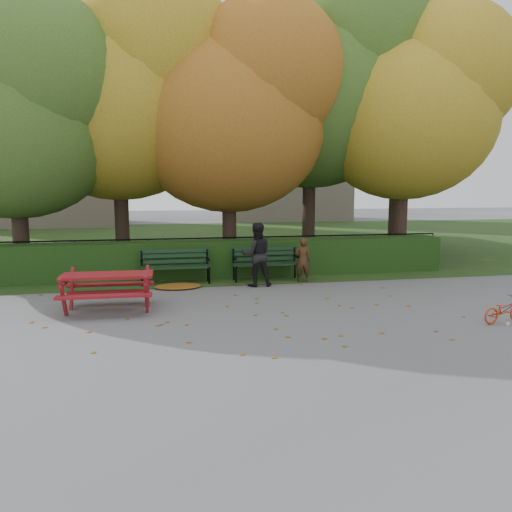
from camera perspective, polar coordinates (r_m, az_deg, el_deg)
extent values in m
plane|color=slate|center=(9.73, -0.48, -6.90)|extent=(90.00, 90.00, 0.00)
plane|color=#1C3315|center=(23.44, -7.08, 1.76)|extent=(90.00, 90.00, 0.00)
cube|color=#B6A290|center=(36.31, -23.75, 15.18)|extent=(10.00, 7.00, 15.00)
cube|color=#B6A290|center=(38.67, 3.26, 13.09)|extent=(9.00, 6.00, 12.00)
cube|color=black|center=(14.00, -4.03, -0.28)|extent=(13.00, 0.90, 1.00)
cube|color=black|center=(14.84, -4.42, -1.46)|extent=(14.00, 0.04, 0.04)
cube|color=black|center=(14.72, -4.46, 2.08)|extent=(14.00, 0.04, 0.04)
cylinder|color=black|center=(14.72, -16.11, -0.17)|extent=(0.03, 0.03, 1.00)
cylinder|color=black|center=(14.78, -4.44, 0.15)|extent=(0.03, 0.03, 1.00)
cylinder|color=black|center=(15.44, 6.68, 0.45)|extent=(0.03, 0.03, 1.00)
cylinder|color=black|center=(16.86, 18.05, 0.74)|extent=(0.03, 0.03, 1.00)
cylinder|color=black|center=(15.53, -25.32, 2.80)|extent=(0.44, 0.44, 2.62)
ellipsoid|color=#2F4E1B|center=(15.57, -25.95, 13.16)|extent=(5.60, 5.60, 5.04)
sphere|color=#2F4E1B|center=(14.88, -23.09, 18.52)|extent=(4.20, 4.20, 4.20)
cylinder|color=black|center=(16.29, -15.09, 4.42)|extent=(0.44, 0.44, 3.15)
ellipsoid|color=olive|center=(16.45, -15.53, 16.23)|extent=(6.40, 6.40, 5.76)
sphere|color=olive|center=(15.92, -11.60, 21.93)|extent=(4.80, 4.80, 4.80)
cylinder|color=black|center=(15.65, -3.07, 3.90)|extent=(0.44, 0.44, 2.80)
ellipsoid|color=brown|center=(15.72, -3.15, 14.88)|extent=(6.00, 6.00, 5.40)
sphere|color=brown|center=(15.41, 1.36, 20.12)|extent=(4.50, 4.50, 4.50)
cylinder|color=black|center=(17.57, 6.05, 5.45)|extent=(0.44, 0.44, 3.50)
ellipsoid|color=#2F4E1B|center=(17.81, 6.23, 17.59)|extent=(6.80, 6.80, 6.12)
sphere|color=#2F4E1B|center=(17.75, 11.18, 22.58)|extent=(5.10, 5.10, 5.10)
cylinder|color=black|center=(17.24, 16.17, 4.26)|extent=(0.44, 0.44, 2.97)
ellipsoid|color=olive|center=(17.35, 16.59, 14.82)|extent=(5.80, 5.80, 5.22)
sphere|color=olive|center=(17.44, 21.06, 18.94)|extent=(4.35, 4.35, 4.35)
sphere|color=brown|center=(18.95, -26.82, 19.96)|extent=(4.95, 4.95, 4.95)
cylinder|color=black|center=(21.61, 15.50, 5.19)|extent=(0.44, 0.44, 3.15)
ellipsoid|color=#2F4E1B|center=(21.73, 15.83, 14.11)|extent=(6.00, 6.00, 5.40)
sphere|color=#2F4E1B|center=(21.78, 19.50, 17.55)|extent=(4.50, 4.50, 4.50)
cube|color=black|center=(12.83, -9.16, -1.38)|extent=(1.80, 0.12, 0.04)
cube|color=black|center=(13.01, -9.19, -1.26)|extent=(1.80, 0.12, 0.04)
cube|color=black|center=(13.19, -9.22, -1.13)|extent=(1.80, 0.12, 0.04)
cube|color=black|center=(13.26, -9.25, -0.60)|extent=(1.80, 0.05, 0.10)
cube|color=black|center=(13.24, -9.27, 0.04)|extent=(1.80, 0.05, 0.10)
cube|color=black|center=(13.22, -9.28, 0.60)|extent=(1.80, 0.05, 0.10)
cube|color=black|center=(13.01, -12.93, -1.45)|extent=(0.05, 0.55, 0.06)
cube|color=black|center=(13.24, -12.94, -0.30)|extent=(0.05, 0.05, 0.41)
cylinder|color=black|center=(12.86, -12.92, -2.45)|extent=(0.05, 0.05, 0.44)
cylinder|color=black|center=(13.22, -12.89, -2.18)|extent=(0.05, 0.05, 0.44)
cube|color=black|center=(13.00, -12.96, -0.56)|extent=(0.05, 0.45, 0.04)
cube|color=black|center=(13.07, -5.46, -1.23)|extent=(0.05, 0.55, 0.06)
cube|color=black|center=(13.30, -5.60, -0.10)|extent=(0.05, 0.05, 0.41)
cylinder|color=black|center=(12.93, -5.37, -2.23)|extent=(0.05, 0.05, 0.44)
cylinder|color=black|center=(13.28, -5.54, -1.96)|extent=(0.05, 0.05, 0.44)
cube|color=black|center=(13.06, -5.48, -0.35)|extent=(0.05, 0.45, 0.04)
cube|color=black|center=(13.15, 1.35, -1.06)|extent=(1.80, 0.12, 0.04)
cube|color=black|center=(13.32, 1.18, -0.94)|extent=(1.80, 0.12, 0.04)
cube|color=black|center=(13.49, 1.01, -0.83)|extent=(1.80, 0.12, 0.04)
cube|color=black|center=(13.56, 0.93, -0.31)|extent=(1.80, 0.05, 0.10)
cube|color=black|center=(13.54, 0.93, 0.32)|extent=(1.80, 0.05, 0.10)
cube|color=black|center=(13.53, 0.93, 0.86)|extent=(1.80, 0.05, 0.10)
cube|color=black|center=(13.16, -2.43, -1.14)|extent=(0.05, 0.55, 0.06)
cube|color=black|center=(13.39, -2.62, -0.01)|extent=(0.05, 0.05, 0.41)
cylinder|color=black|center=(13.02, -2.30, -2.13)|extent=(0.05, 0.05, 0.44)
cylinder|color=black|center=(13.37, -2.55, -1.87)|extent=(0.05, 0.05, 0.44)
cube|color=black|center=(13.15, -2.45, -0.27)|extent=(0.05, 0.45, 0.04)
cube|color=black|center=(13.53, 4.69, -0.91)|extent=(0.05, 0.55, 0.06)
cube|color=black|center=(13.76, 4.39, 0.18)|extent=(0.05, 0.05, 0.41)
cylinder|color=black|center=(13.39, 4.90, -1.87)|extent=(0.05, 0.05, 0.44)
cylinder|color=black|center=(13.74, 4.47, -1.62)|extent=(0.05, 0.05, 0.44)
cube|color=black|center=(13.52, 4.68, -0.06)|extent=(0.05, 0.45, 0.04)
cube|color=maroon|center=(10.42, -16.63, -2.13)|extent=(1.80, 0.79, 0.06)
cube|color=maroon|center=(9.89, -16.95, -4.42)|extent=(1.78, 0.29, 0.05)
cube|color=maroon|center=(11.05, -16.22, -3.12)|extent=(1.78, 0.29, 0.05)
cube|color=maroon|center=(10.17, -21.17, -4.51)|extent=(0.07, 0.51, 0.87)
cube|color=maroon|center=(11.02, -20.29, -3.53)|extent=(0.07, 0.51, 0.87)
cube|color=maroon|center=(10.55, -20.78, -2.63)|extent=(0.10, 1.34, 0.06)
cube|color=maroon|center=(9.98, -12.43, -4.38)|extent=(0.07, 0.51, 0.87)
cube|color=maroon|center=(10.85, -12.25, -3.39)|extent=(0.07, 0.51, 0.87)
cube|color=maroon|center=(10.37, -12.38, -2.48)|extent=(0.10, 1.34, 0.06)
cube|color=maroon|center=(10.48, -16.56, -3.94)|extent=(1.58, 0.10, 0.06)
ellipsoid|color=brown|center=(12.56, -8.93, -3.43)|extent=(1.37, 1.17, 0.08)
imported|color=#3F2414|center=(13.14, 5.37, -0.46)|extent=(0.47, 0.35, 1.17)
imported|color=black|center=(12.50, 0.06, 0.16)|extent=(0.80, 0.63, 1.61)
imported|color=#B73010|center=(10.29, 26.48, -5.52)|extent=(0.97, 0.48, 0.49)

